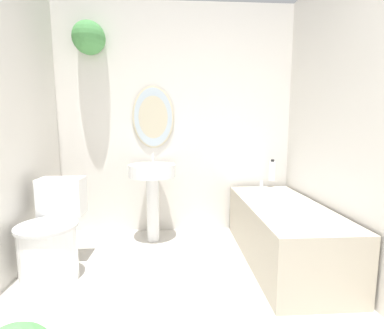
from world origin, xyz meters
name	(u,v)px	position (x,y,z in m)	size (l,w,h in m)	color
wall_back	(169,115)	(-0.07, 2.70, 1.27)	(2.58, 0.32, 2.40)	silver
wall_right	(383,117)	(1.26, 1.34, 1.20)	(0.06, 2.80, 2.40)	silver
toilet	(52,238)	(-0.95, 1.77, 0.30)	(0.43, 0.62, 0.72)	white
pedestal_sink	(152,181)	(-0.24, 2.41, 0.61)	(0.46, 0.46, 0.87)	white
bathtub	(282,231)	(0.90, 1.91, 0.26)	(0.62, 1.43, 0.57)	#B2A893
shampoo_bottle	(272,171)	(1.02, 2.56, 0.68)	(0.06, 0.06, 0.23)	white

